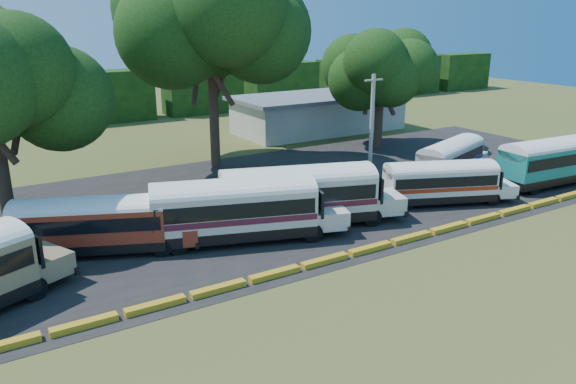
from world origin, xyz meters
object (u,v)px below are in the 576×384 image
bus_white_red (443,180)px  bus_teal (555,158)px  bus_red (94,222)px  bus_cream_west (238,207)px

bus_white_red → bus_teal: 10.61m
bus_white_red → bus_red: bearing=-167.2°
bus_cream_west → bus_white_red: bus_cream_west is taller
bus_red → bus_white_red: 22.28m
bus_red → bus_cream_west: (7.26, -2.42, 0.25)m
bus_red → bus_white_red: (21.98, -3.67, -0.13)m
bus_red → bus_cream_west: size_ratio=0.86×
bus_white_red → bus_teal: bus_teal is taller
bus_white_red → bus_teal: size_ratio=0.83×
bus_red → bus_cream_west: bearing=4.4°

